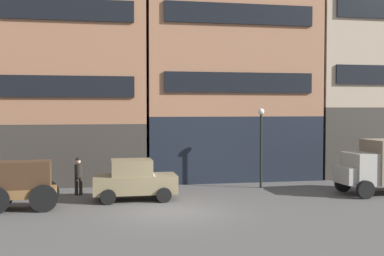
{
  "coord_description": "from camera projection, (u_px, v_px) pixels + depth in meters",
  "views": [
    {
      "loc": [
        -2.64,
        -18.33,
        4.11
      ],
      "look_at": [
        1.1,
        1.88,
        3.26
      ],
      "focal_mm": 43.95,
      "sensor_mm": 36.0,
      "label": 1
    }
  ],
  "objects": [
    {
      "name": "building_center_right",
      "position": [
        227.0,
        49.0,
        28.42
      ],
      "size": [
        10.42,
        6.23,
        15.36
      ],
      "color": "black",
      "rests_on": "ground_plane"
    },
    {
      "name": "streetlamp_curbside",
      "position": [
        261.0,
        136.0,
        24.25
      ],
      "size": [
        0.32,
        0.32,
        4.12
      ],
      "color": "black",
      "rests_on": "ground_plane"
    },
    {
      "name": "building_center_left",
      "position": [
        72.0,
        78.0,
        26.85
      ],
      "size": [
        8.48,
        6.23,
        11.61
      ],
      "color": "#38332D",
      "rests_on": "ground_plane"
    },
    {
      "name": "fire_hydrant_curbside",
      "position": [
        46.0,
        187.0,
        22.09
      ],
      "size": [
        0.24,
        0.24,
        0.83
      ],
      "color": "maroon",
      "rests_on": "ground_plane"
    },
    {
      "name": "cargo_wagon",
      "position": [
        20.0,
        182.0,
        19.01
      ],
      "size": [
        2.97,
        1.64,
        1.98
      ],
      "color": "brown",
      "rests_on": "ground_plane"
    },
    {
      "name": "sedan_dark",
      "position": [
        134.0,
        180.0,
        21.07
      ],
      "size": [
        3.71,
        1.88,
        1.83
      ],
      "color": "#7A6B4C",
      "rests_on": "ground_plane"
    },
    {
      "name": "pedestrian_officer",
      "position": [
        78.0,
        175.0,
        22.26
      ],
      "size": [
        0.47,
        0.47,
        1.79
      ],
      "color": "black",
      "rests_on": "ground_plane"
    },
    {
      "name": "building_far_right",
      "position": [
        357.0,
        77.0,
        30.06
      ],
      "size": [
        7.57,
        6.23,
        12.24
      ],
      "color": "#38332D",
      "rests_on": "ground_plane"
    },
    {
      "name": "ground_plane",
      "position": [
        173.0,
        212.0,
        18.66
      ],
      "size": [
        120.0,
        120.0,
        0.0
      ],
      "primitive_type": "plane",
      "color": "#4C4947"
    }
  ]
}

